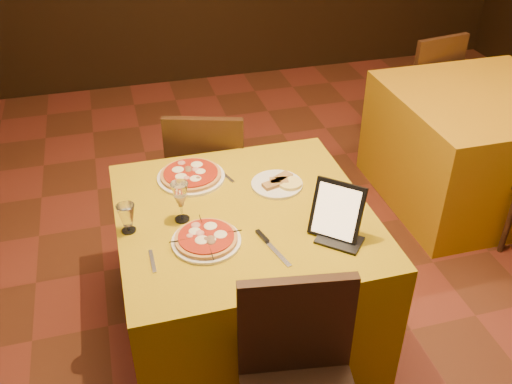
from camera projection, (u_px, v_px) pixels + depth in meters
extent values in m
cube|color=#5E2D19|center=(343.00, 346.00, 2.84)|extent=(6.00, 7.00, 0.01)
cube|color=#AA890A|center=(245.00, 275.00, 2.71)|extent=(1.10, 1.10, 0.75)
cube|color=#B77B0B|center=(474.00, 148.00, 3.73)|extent=(1.10, 1.10, 0.75)
cylinder|color=white|center=(206.00, 241.00, 2.32)|extent=(0.29, 0.29, 0.01)
cylinder|color=#AD4C23|center=(206.00, 238.00, 2.31)|extent=(0.26, 0.26, 0.02)
cylinder|color=white|center=(191.00, 177.00, 2.72)|extent=(0.32, 0.32, 0.01)
cylinder|color=#AD4C23|center=(191.00, 174.00, 2.71)|extent=(0.29, 0.29, 0.02)
cylinder|color=white|center=(277.00, 184.00, 2.67)|extent=(0.24, 0.24, 0.01)
cylinder|color=olive|center=(277.00, 181.00, 2.66)|extent=(0.15, 0.15, 0.02)
cube|color=black|center=(337.00, 211.00, 2.30)|extent=(0.22, 0.21, 0.24)
cube|color=#ADACB3|center=(273.00, 249.00, 2.29)|extent=(0.08, 0.25, 0.01)
cube|color=silver|center=(153.00, 261.00, 2.23)|extent=(0.02, 0.14, 0.01)
cube|color=silver|center=(226.00, 176.00, 2.74)|extent=(0.06, 0.14, 0.01)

